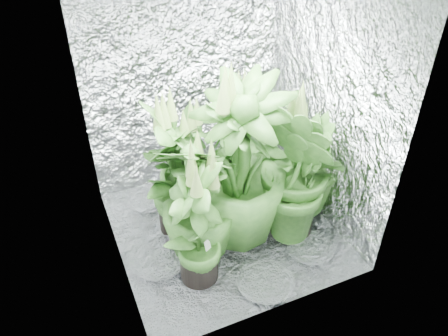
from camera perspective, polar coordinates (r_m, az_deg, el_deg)
ground at (r=3.44m, az=-0.04°, el=-7.99°), size 1.60×1.60×0.00m
walls at (r=2.85m, az=-0.05°, el=6.75°), size 1.62×1.62×2.00m
plant_a at (r=3.31m, az=-3.22°, el=0.43°), size 0.98×0.98×1.00m
plant_b at (r=3.14m, az=-6.59°, el=-0.37°), size 0.71×0.71×1.17m
plant_c at (r=3.68m, az=2.06°, el=4.28°), size 0.64×0.64×1.00m
plant_d at (r=2.96m, az=-3.39°, el=-4.37°), size 0.72×0.72×1.03m
plant_e at (r=3.38m, az=10.01°, el=0.54°), size 0.97×0.97×0.98m
plant_f at (r=2.79m, az=-3.52°, el=-7.60°), size 0.58×0.58×1.01m
plant_g at (r=3.11m, az=9.69°, el=-0.52°), size 0.69×0.69×1.22m
plant_h at (r=3.01m, az=1.97°, el=0.38°), size 0.98×0.98×1.36m
circulation_fan at (r=3.89m, az=5.69°, el=0.20°), size 0.13×0.28×0.32m
plant_label at (r=2.90m, az=-2.17°, el=-10.05°), size 0.05×0.04×0.08m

